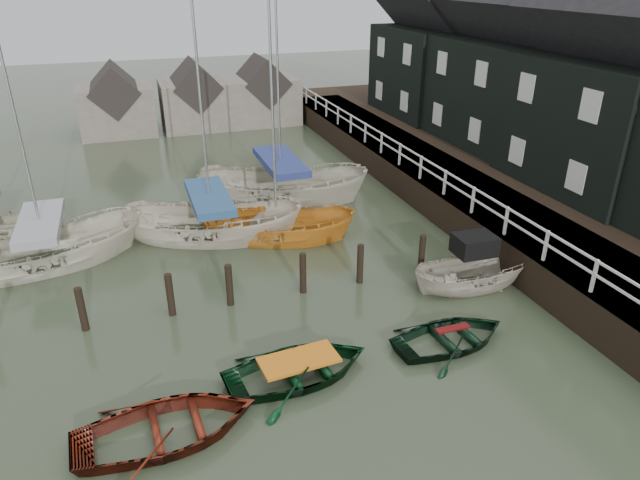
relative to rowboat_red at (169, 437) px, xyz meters
name	(u,v)px	position (x,y,z in m)	size (l,w,h in m)	color
ground	(294,351)	(3.60, 2.17, 0.00)	(120.00, 120.00, 0.00)	#2E3622
pier	(426,178)	(13.07, 12.17, 0.71)	(3.04, 32.00, 2.70)	black
land_strip	(523,179)	(18.60, 12.17, 0.00)	(14.00, 38.00, 1.50)	black
quay_houses	(561,67)	(18.59, 10.82, 5.68)	(6.52, 28.14, 10.01)	black
mooring_pilings	(232,290)	(2.48, 5.17, 0.50)	(13.72, 0.22, 1.80)	black
far_sheds	(193,99)	(4.43, 28.17, 1.86)	(14.00, 4.08, 4.39)	#665B51
rowboat_red	(169,437)	(0.00, 0.00, 0.00)	(2.93, 4.10, 0.85)	#57180C
rowboat_green	(299,377)	(3.41, 1.06, 0.00)	(2.77, 3.89, 0.80)	black
rowboat_dkgreen	(451,344)	(7.90, 1.08, 0.00)	(2.48, 3.47, 0.72)	black
motorboat	(473,283)	(10.30, 3.73, 0.09)	(4.41, 1.75, 2.61)	#BBB2A0
sailboat_a	(49,262)	(-3.28, 10.03, 0.06)	(7.31, 3.88, 11.05)	beige
sailboat_b	(212,235)	(2.68, 10.49, 0.06)	(7.65, 5.09, 11.37)	beige
sailboat_c	(277,237)	(5.08, 9.55, 0.02)	(6.51, 4.56, 11.32)	orange
sailboat_d	(282,198)	(6.36, 13.51, 0.06)	(8.37, 5.97, 12.99)	beige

